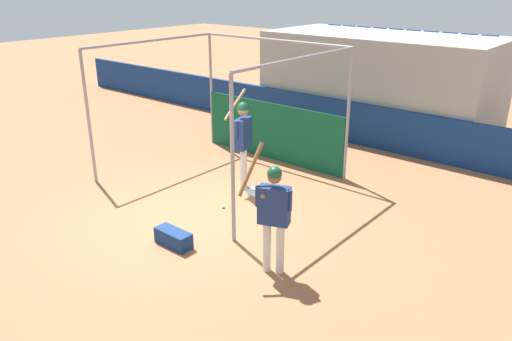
# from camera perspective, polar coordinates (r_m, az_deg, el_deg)

# --- Properties ---
(ground_plane) EXTENTS (60.00, 60.00, 0.00)m
(ground_plane) POSITION_cam_1_polar(r_m,az_deg,el_deg) (9.73, -7.89, -5.32)
(ground_plane) COLOR #9E6642
(outfield_wall) EXTENTS (24.00, 0.12, 1.15)m
(outfield_wall) POSITION_cam_1_polar(r_m,az_deg,el_deg) (14.06, 10.60, 5.47)
(outfield_wall) COLOR navy
(outfield_wall) RESTS_ON ground
(bleacher_section) EXTENTS (6.50, 3.20, 2.83)m
(bleacher_section) POSITION_cam_1_polar(r_m,az_deg,el_deg) (15.31, 13.95, 9.71)
(bleacher_section) COLOR #9E9E99
(bleacher_section) RESTS_ON ground
(batting_cage) EXTENTS (4.26, 3.82, 2.98)m
(batting_cage) POSITION_cam_1_polar(r_m,az_deg,el_deg) (11.89, 0.12, 6.26)
(batting_cage) COLOR gray
(batting_cage) RESTS_ON ground
(home_plate) EXTENTS (0.44, 0.44, 0.02)m
(home_plate) POSITION_cam_1_polar(r_m,az_deg,el_deg) (10.74, -0.01, -2.41)
(home_plate) COLOR white
(home_plate) RESTS_ON ground
(player_batter) EXTENTS (0.62, 0.85, 2.06)m
(player_batter) POSITION_cam_1_polar(r_m,az_deg,el_deg) (10.55, -1.50, 3.96)
(player_batter) COLOR silver
(player_batter) RESTS_ON ground
(player_waiting) EXTENTS (0.68, 0.59, 2.05)m
(player_waiting) POSITION_cam_1_polar(r_m,az_deg,el_deg) (7.49, 1.99, -4.50)
(player_waiting) COLOR silver
(player_waiting) RESTS_ON ground
(equipment_bag) EXTENTS (0.70, 0.28, 0.28)m
(equipment_bag) POSITION_cam_1_polar(r_m,az_deg,el_deg) (8.75, -9.41, -7.61)
(equipment_bag) COLOR navy
(equipment_bag) RESTS_ON ground
(baseball) EXTENTS (0.07, 0.07, 0.07)m
(baseball) POSITION_cam_1_polar(r_m,az_deg,el_deg) (10.01, -3.78, -4.11)
(baseball) COLOR white
(baseball) RESTS_ON ground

